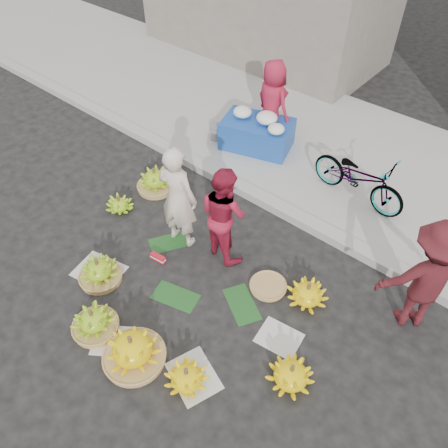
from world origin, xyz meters
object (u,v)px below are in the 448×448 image
Objects in this scene: vendor_cream at (178,198)px; banana_bunch_4 at (291,374)px; bicycle at (359,177)px; banana_bunch_0 at (99,271)px; flower_table at (257,132)px.

banana_bunch_4 is at bearing 153.56° from vendor_cream.
vendor_cream reaches higher than bicycle.
vendor_cream is 3.03m from bicycle.
banana_bunch_4 is 3.54m from bicycle.
flower_table is (-0.18, 4.02, 0.25)m from banana_bunch_0.
flower_table is 2.21m from bicycle.
flower_table reaches higher than banana_bunch_4.
flower_table reaches higher than banana_bunch_0.
banana_bunch_0 is 1.55m from vendor_cream.
flower_table is at bearing 131.85° from banana_bunch_4.
vendor_cream is (-2.65, 0.87, 0.71)m from banana_bunch_4.
vendor_cream is at bearing 161.78° from banana_bunch_4.
banana_bunch_0 is 0.98× the size of banana_bunch_4.
bicycle is (2.02, 3.85, 0.39)m from banana_bunch_0.
vendor_cream reaches higher than banana_bunch_0.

